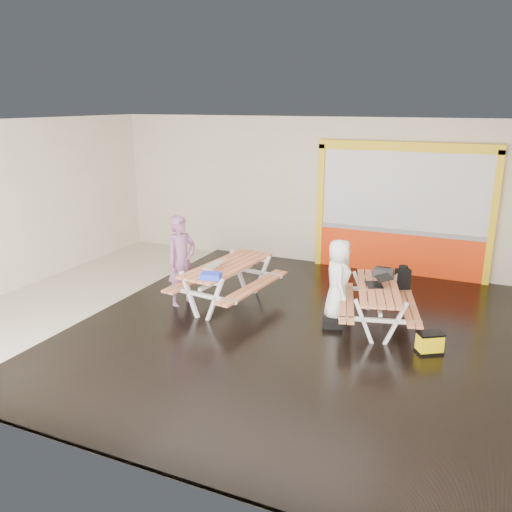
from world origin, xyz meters
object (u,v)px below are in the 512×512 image
at_px(picnic_table_right, 378,296).
at_px(toolbox, 383,273).
at_px(dark_case, 332,323).
at_px(person_right, 339,280).
at_px(picnic_table_left, 227,274).
at_px(blue_pouch, 211,276).
at_px(backpack, 403,277).
at_px(person_left, 182,261).
at_px(laptop_left, 213,265).
at_px(fluke_bag, 430,343).
at_px(laptop_right, 377,282).

bearing_deg(picnic_table_right, toolbox, 92.58).
bearing_deg(dark_case, person_right, 92.65).
distance_m(picnic_table_left, blue_pouch, 0.91).
height_order(toolbox, backpack, toolbox).
bearing_deg(person_left, laptop_left, -69.31).
bearing_deg(backpack, blue_pouch, -147.53).
distance_m(toolbox, dark_case, 1.35).
xyz_separation_m(dark_case, fluke_bag, (1.66, -0.34, 0.10)).
bearing_deg(laptop_right, person_right, -172.48).
relative_size(picnic_table_left, fluke_bag, 5.00).
height_order(picnic_table_left, person_right, person_right).
distance_m(person_left, toolbox, 3.76).
bearing_deg(blue_pouch, dark_case, 17.71).
relative_size(blue_pouch, backpack, 0.79).
distance_m(picnic_table_right, person_left, 3.69).
relative_size(laptop_left, blue_pouch, 1.10).
xyz_separation_m(picnic_table_left, dark_case, (2.15, -0.22, -0.54)).
height_order(picnic_table_right, laptop_right, laptop_right).
height_order(picnic_table_left, backpack, backpack).
xyz_separation_m(person_left, blue_pouch, (0.94, -0.55, 0.01)).
bearing_deg(fluke_bag, person_right, 157.55).
relative_size(picnic_table_right, laptop_left, 5.72).
xyz_separation_m(picnic_table_left, person_right, (2.13, 0.14, 0.15)).
distance_m(person_left, fluke_bag, 4.68).
bearing_deg(dark_case, backpack, 52.58).
bearing_deg(blue_pouch, fluke_bag, 4.84).
bearing_deg(picnic_table_left, backpack, 18.45).
xyz_separation_m(picnic_table_left, picnic_table_right, (2.83, 0.16, -0.07)).
distance_m(blue_pouch, toolbox, 3.11).
xyz_separation_m(person_left, dark_case, (2.97, 0.09, -0.79)).
bearing_deg(fluke_bag, backpack, 113.79).
height_order(picnic_table_right, toolbox, toolbox).
xyz_separation_m(person_right, laptop_left, (-2.27, -0.44, 0.11)).
xyz_separation_m(person_right, blue_pouch, (-2.01, -1.00, 0.11)).
bearing_deg(picnic_table_left, dark_case, -5.76).
relative_size(picnic_table_right, blue_pouch, 6.32).
distance_m(blue_pouch, fluke_bag, 3.77).
height_order(person_right, laptop_right, person_right).
height_order(laptop_left, blue_pouch, laptop_left).
bearing_deg(person_right, laptop_left, 81.48).
bearing_deg(picnic_table_right, picnic_table_left, -176.82).
relative_size(laptop_right, blue_pouch, 1.53).
distance_m(picnic_table_right, toolbox, 0.60).
relative_size(person_left, laptop_left, 4.66).
relative_size(person_right, fluke_bag, 3.16).
xyz_separation_m(picnic_table_right, fluke_bag, (0.98, -0.71, -0.38)).
height_order(laptop_right, dark_case, laptop_right).
relative_size(person_right, laptop_left, 3.84).
bearing_deg(blue_pouch, person_right, 26.53).
bearing_deg(laptop_left, picnic_table_right, 8.67).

